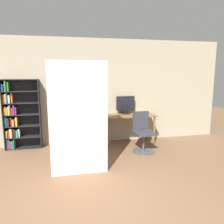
# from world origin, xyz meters

# --- Properties ---
(ground_plane) EXTENTS (16.00, 16.00, 0.00)m
(ground_plane) POSITION_xyz_m (0.00, 0.00, 0.00)
(ground_plane) COLOR brown
(wall_back) EXTENTS (8.00, 0.06, 2.70)m
(wall_back) POSITION_xyz_m (0.00, 3.15, 1.35)
(wall_back) COLOR tan
(wall_back) RESTS_ON ground
(desk) EXTENTS (1.32, 0.61, 0.76)m
(desk) POSITION_xyz_m (1.35, 2.82, 0.66)
(desk) COLOR brown
(desk) RESTS_ON ground
(monitor) EXTENTS (0.49, 0.25, 0.47)m
(monitor) POSITION_xyz_m (1.29, 2.98, 1.01)
(monitor) COLOR black
(monitor) RESTS_ON desk
(office_chair) EXTENTS (0.52, 0.52, 0.94)m
(office_chair) POSITION_xyz_m (1.48, 2.15, 0.38)
(office_chair) COLOR #4C4C51
(office_chair) RESTS_ON ground
(bookshelf) EXTENTS (0.84, 0.28, 1.69)m
(bookshelf) POSITION_xyz_m (-1.40, 3.01, 0.82)
(bookshelf) COLOR black
(bookshelf) RESTS_ON ground
(mattress_near) EXTENTS (1.02, 0.24, 2.04)m
(mattress_near) POSITION_xyz_m (-0.04, 1.31, 1.02)
(mattress_near) COLOR silver
(mattress_near) RESTS_ON ground
(mattress_far) EXTENTS (1.02, 0.22, 2.03)m
(mattress_far) POSITION_xyz_m (-0.04, 1.60, 1.02)
(mattress_far) COLOR silver
(mattress_far) RESTS_ON ground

